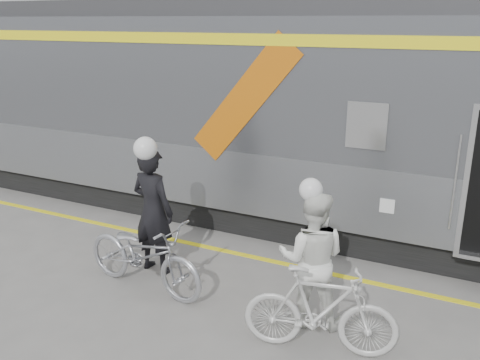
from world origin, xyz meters
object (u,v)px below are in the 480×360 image
Objects in this scene: woman at (312,259)px; bicycle_right at (320,311)px; man at (153,211)px; bicycle_left at (144,254)px.

woman is 0.72m from bicycle_right.
bicycle_right is at bearing 170.17° from man.
bicycle_left is 1.15× the size of bicycle_right.
bicycle_right is (2.72, -0.30, -0.00)m from bicycle_left.
woman is 0.99× the size of bicycle_right.
woman is (2.62, -0.30, -0.09)m from man.
man reaches higher than woman.
woman is at bearing -77.64° from bicycle_left.
man is at bearing 60.87° from bicycle_right.
woman is at bearing 179.90° from man.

